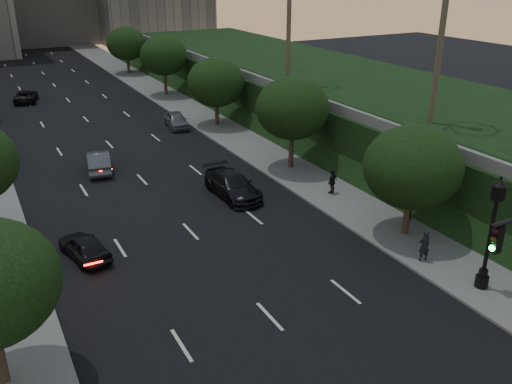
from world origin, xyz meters
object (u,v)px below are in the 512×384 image
sedan_near_right (232,185)px  sedan_near_left (84,246)px  pedestrian_b (407,208)px  sedan_far_left (26,96)px  pedestrian_a (424,246)px  pedestrian_c (332,182)px  street_lamp (490,239)px  sedan_mid_left (99,161)px  sedan_far_right (176,120)px

sedan_near_right → sedan_near_left: bearing=-161.7°
sedan_near_right → pedestrian_b: (7.16, -8.26, 0.16)m
sedan_far_left → sedan_near_right: sedan_near_right is taller
sedan_near_right → pedestrian_b: pedestrian_b is taller
pedestrian_a → pedestrian_c: bearing=-85.2°
sedan_near_right → pedestrian_c: (5.73, -2.94, 0.18)m
pedestrian_a → street_lamp: bearing=113.2°
sedan_mid_left → sedan_far_right: bearing=-127.7°
pedestrian_b → sedan_near_left: bearing=-31.7°
street_lamp → pedestrian_b: 7.39m
sedan_far_left → sedan_near_right: size_ratio=0.87×
sedan_mid_left → pedestrian_b: (13.63, -16.98, 0.20)m
street_lamp → sedan_mid_left: (-11.81, 23.94, -1.90)m
pedestrian_b → pedestrian_a: bearing=41.0°
sedan_near_left → street_lamp: bearing=130.6°
sedan_far_left → sedan_near_right: (8.42, -33.89, 0.13)m
sedan_mid_left → sedan_far_left: (-1.94, 25.16, -0.09)m
sedan_far_left → pedestrian_a: (13.11, -46.04, 0.33)m
sedan_far_left → pedestrian_b: 44.93m
street_lamp → sedan_near_right: bearing=109.3°
street_lamp → pedestrian_a: size_ratio=3.40×
sedan_mid_left → sedan_near_right: (6.48, -8.72, 0.04)m
pedestrian_b → sedan_mid_left: bearing=-67.8°
sedan_mid_left → pedestrian_c: (12.21, -11.66, 0.22)m
street_lamp → sedan_mid_left: size_ratio=1.26×
sedan_mid_left → sedan_far_left: bearing=-75.2°
street_lamp → sedan_near_right: 16.23m
street_lamp → sedan_far_right: bearing=95.1°
street_lamp → pedestrian_a: street_lamp is taller
sedan_near_left → sedan_mid_left: bearing=-119.0°
sedan_mid_left → pedestrian_b: pedestrian_b is taller
sedan_far_right → pedestrian_a: pedestrian_a is taller
sedan_near_right → pedestrian_a: pedestrian_a is taller
sedan_far_left → pedestrian_b: (15.58, -42.15, 0.29)m
sedan_near_left → pedestrian_c: (15.86, 0.67, 0.30)m
sedan_far_right → pedestrian_b: 25.44m
sedan_mid_left → sedan_near_right: sedan_near_right is taller
sedan_near_left → pedestrian_b: (17.29, -4.65, 0.28)m
street_lamp → pedestrian_b: street_lamp is taller
pedestrian_b → sedan_near_right: bearing=-65.7°
sedan_far_right → pedestrian_b: bearing=-72.1°
pedestrian_b → sedan_far_left: bearing=-86.3°
sedan_far_left → pedestrian_b: size_ratio=2.97×
street_lamp → sedan_near_right: size_ratio=1.06×
sedan_far_right → street_lamp: bearing=-77.6°
sedan_far_left → pedestrian_a: size_ratio=2.80×
pedestrian_c → sedan_far_left: bearing=-91.6°
sedan_far_left → sedan_far_right: (10.88, -17.15, 0.07)m
sedan_far_left → pedestrian_a: pedestrian_a is taller
sedan_far_left → sedan_near_right: 34.92m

